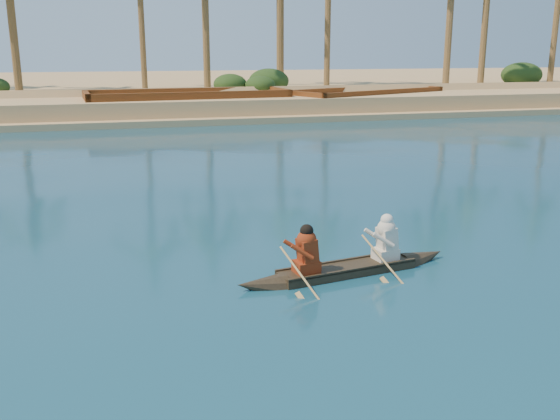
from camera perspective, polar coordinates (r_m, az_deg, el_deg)
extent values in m
plane|color=navy|center=(13.55, -9.05, -3.85)|extent=(160.00, 160.00, 0.00)
cube|color=tan|center=(39.04, -13.53, 8.13)|extent=(150.00, 8.00, 0.50)
cube|color=tan|center=(60.92, -14.40, 10.66)|extent=(150.00, 50.00, 1.50)
cube|color=#642E15|center=(39.62, -8.38, 8.96)|extent=(12.58, 4.98, 1.54)
cube|color=#642E15|center=(43.49, 7.94, 9.41)|extent=(11.88, 7.79, 1.41)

